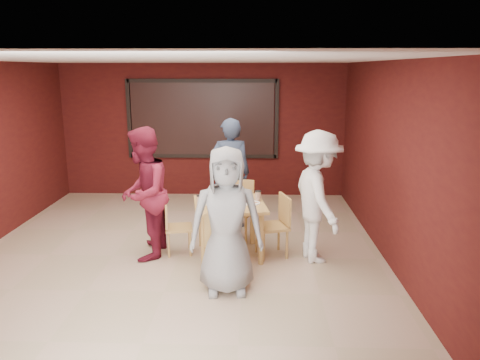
{
  "coord_description": "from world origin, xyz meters",
  "views": [
    {
      "loc": [
        1.11,
        -6.38,
        2.68
      ],
      "look_at": [
        0.9,
        0.1,
        1.14
      ],
      "focal_mm": 35.0,
      "sensor_mm": 36.0,
      "label": 1
    }
  ],
  "objects_px": {
    "dining_table": "(229,210)",
    "chair_front": "(223,241)",
    "chair_back": "(239,206)",
    "diner_right": "(318,197)",
    "chair_left": "(174,224)",
    "diner_left": "(144,194)",
    "diner_front": "(226,221)",
    "diner_back": "(230,173)",
    "chair_right": "(277,222)"
  },
  "relations": [
    {
      "from": "chair_front",
      "to": "diner_front",
      "type": "xyz_separation_m",
      "value": [
        0.06,
        -0.29,
        0.37
      ]
    },
    {
      "from": "chair_left",
      "to": "diner_left",
      "type": "xyz_separation_m",
      "value": [
        -0.4,
        -0.12,
        0.5
      ]
    },
    {
      "from": "chair_left",
      "to": "diner_front",
      "type": "bearing_deg",
      "value": -54.14
    },
    {
      "from": "dining_table",
      "to": "chair_front",
      "type": "distance_m",
      "value": 0.87
    },
    {
      "from": "diner_front",
      "to": "chair_right",
      "type": "bearing_deg",
      "value": 55.4
    },
    {
      "from": "dining_table",
      "to": "diner_back",
      "type": "relative_size",
      "value": 0.61
    },
    {
      "from": "chair_right",
      "to": "diner_back",
      "type": "distance_m",
      "value": 1.56
    },
    {
      "from": "diner_front",
      "to": "dining_table",
      "type": "bearing_deg",
      "value": 86.5
    },
    {
      "from": "chair_left",
      "to": "diner_left",
      "type": "relative_size",
      "value": 0.42
    },
    {
      "from": "diner_right",
      "to": "chair_back",
      "type": "bearing_deg",
      "value": 39.36
    },
    {
      "from": "chair_front",
      "to": "diner_right",
      "type": "height_order",
      "value": "diner_right"
    },
    {
      "from": "diner_front",
      "to": "diner_back",
      "type": "relative_size",
      "value": 0.96
    },
    {
      "from": "dining_table",
      "to": "diner_right",
      "type": "relative_size",
      "value": 0.61
    },
    {
      "from": "chair_back",
      "to": "diner_front",
      "type": "height_order",
      "value": "diner_front"
    },
    {
      "from": "chair_front",
      "to": "diner_right",
      "type": "distance_m",
      "value": 1.52
    },
    {
      "from": "dining_table",
      "to": "chair_back",
      "type": "height_order",
      "value": "same"
    },
    {
      "from": "diner_back",
      "to": "diner_left",
      "type": "bearing_deg",
      "value": 44.45
    },
    {
      "from": "chair_back",
      "to": "chair_right",
      "type": "bearing_deg",
      "value": -50.95
    },
    {
      "from": "diner_right",
      "to": "chair_left",
      "type": "bearing_deg",
      "value": 71.9
    },
    {
      "from": "chair_front",
      "to": "diner_back",
      "type": "relative_size",
      "value": 0.5
    },
    {
      "from": "chair_back",
      "to": "dining_table",
      "type": "bearing_deg",
      "value": -98.25
    },
    {
      "from": "chair_front",
      "to": "diner_back",
      "type": "xyz_separation_m",
      "value": [
        -0.02,
        2.17,
        0.41
      ]
    },
    {
      "from": "chair_front",
      "to": "diner_right",
      "type": "relative_size",
      "value": 0.5
    },
    {
      "from": "dining_table",
      "to": "diner_left",
      "type": "distance_m",
      "value": 1.25
    },
    {
      "from": "diner_left",
      "to": "dining_table",
      "type": "bearing_deg",
      "value": 95.31
    },
    {
      "from": "chair_back",
      "to": "diner_back",
      "type": "xyz_separation_m",
      "value": [
        -0.16,
        0.59,
        0.41
      ]
    },
    {
      "from": "chair_left",
      "to": "diner_back",
      "type": "height_order",
      "value": "diner_back"
    },
    {
      "from": "dining_table",
      "to": "diner_right",
      "type": "xyz_separation_m",
      "value": [
        1.25,
        -0.13,
        0.24
      ]
    },
    {
      "from": "diner_left",
      "to": "chair_front",
      "type": "bearing_deg",
      "value": 58.24
    },
    {
      "from": "chair_back",
      "to": "chair_left",
      "type": "height_order",
      "value": "chair_back"
    },
    {
      "from": "chair_back",
      "to": "diner_left",
      "type": "distance_m",
      "value": 1.61
    },
    {
      "from": "dining_table",
      "to": "chair_back",
      "type": "bearing_deg",
      "value": 81.75
    },
    {
      "from": "diner_left",
      "to": "diner_right",
      "type": "height_order",
      "value": "diner_left"
    },
    {
      "from": "chair_back",
      "to": "chair_right",
      "type": "relative_size",
      "value": 1.04
    },
    {
      "from": "chair_left",
      "to": "diner_front",
      "type": "xyz_separation_m",
      "value": [
        0.85,
        -1.17,
        0.45
      ]
    },
    {
      "from": "chair_right",
      "to": "diner_right",
      "type": "height_order",
      "value": "diner_right"
    },
    {
      "from": "chair_back",
      "to": "chair_right",
      "type": "distance_m",
      "value": 0.92
    },
    {
      "from": "diner_left",
      "to": "diner_back",
      "type": "bearing_deg",
      "value": 141.32
    },
    {
      "from": "chair_front",
      "to": "dining_table",
      "type": "bearing_deg",
      "value": 87.73
    },
    {
      "from": "chair_back",
      "to": "diner_left",
      "type": "relative_size",
      "value": 0.5
    },
    {
      "from": "diner_front",
      "to": "diner_back",
      "type": "height_order",
      "value": "diner_back"
    },
    {
      "from": "chair_back",
      "to": "diner_right",
      "type": "height_order",
      "value": "diner_right"
    },
    {
      "from": "chair_front",
      "to": "diner_left",
      "type": "relative_size",
      "value": 0.5
    },
    {
      "from": "dining_table",
      "to": "chair_front",
      "type": "bearing_deg",
      "value": -92.27
    },
    {
      "from": "dining_table",
      "to": "diner_left",
      "type": "height_order",
      "value": "diner_left"
    },
    {
      "from": "dining_table",
      "to": "diner_front",
      "type": "xyz_separation_m",
      "value": [
        0.03,
        -1.14,
        0.21
      ]
    },
    {
      "from": "chair_front",
      "to": "diner_back",
      "type": "height_order",
      "value": "diner_back"
    },
    {
      "from": "chair_left",
      "to": "diner_back",
      "type": "xyz_separation_m",
      "value": [
        0.76,
        1.29,
        0.49
      ]
    },
    {
      "from": "dining_table",
      "to": "diner_front",
      "type": "height_order",
      "value": "diner_front"
    },
    {
      "from": "chair_back",
      "to": "diner_back",
      "type": "distance_m",
      "value": 0.74
    }
  ]
}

